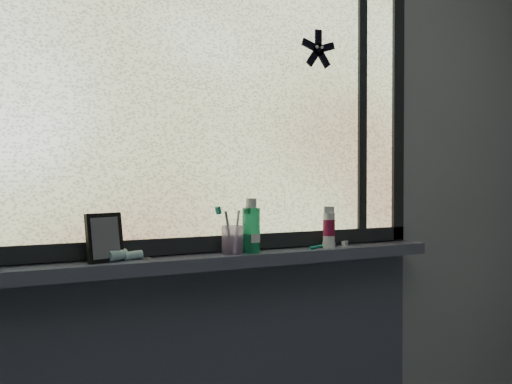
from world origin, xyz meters
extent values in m
cube|color=#9EA3A8|center=(0.00, 1.30, 1.25)|extent=(3.00, 0.01, 2.50)
cube|color=#4A4F63|center=(0.00, 1.23, 1.00)|extent=(1.62, 0.14, 0.04)
cube|color=silver|center=(0.00, 1.28, 1.53)|extent=(1.50, 0.01, 1.00)
cube|color=black|center=(0.00, 1.28, 1.05)|extent=(1.60, 0.03, 0.05)
cube|color=black|center=(0.78, 1.28, 1.53)|extent=(0.05, 0.03, 1.10)
cube|color=black|center=(0.60, 1.28, 1.53)|extent=(0.03, 0.03, 1.00)
cube|color=black|center=(-0.37, 1.23, 1.09)|extent=(0.12, 0.09, 0.14)
cylinder|color=#D1ADE5|center=(0.03, 1.22, 1.07)|extent=(0.09, 0.09, 0.09)
cylinder|color=#20A96B|center=(0.10, 1.22, 1.11)|extent=(0.06, 0.06, 0.15)
cylinder|color=silver|center=(0.40, 1.21, 1.10)|extent=(0.04, 0.04, 0.10)
camera|label=1|loc=(-0.77, -0.41, 1.25)|focal=40.00mm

